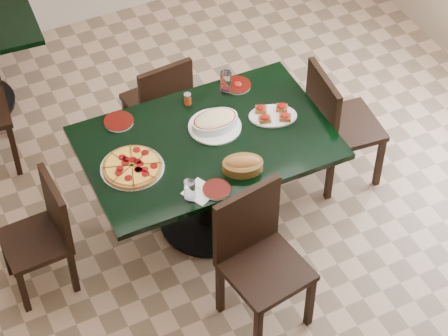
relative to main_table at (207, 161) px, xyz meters
name	(u,v)px	position (x,y,z in m)	size (l,w,h in m)	color
floor	(229,244)	(0.03, -0.24, -0.57)	(5.50, 5.50, 0.00)	#927154
main_table	(207,161)	(0.00, 0.00, 0.00)	(1.55, 1.01, 0.75)	black
chair_far	(161,102)	(0.00, 0.76, -0.10)	(0.42, 0.42, 0.84)	black
chair_near	(257,252)	(-0.04, -0.76, -0.04)	(0.50, 0.50, 0.95)	black
chair_right	(335,121)	(0.95, 0.00, -0.05)	(0.48, 0.48, 0.93)	black
chair_left	(45,231)	(-1.08, 0.01, -0.12)	(0.39, 0.39, 0.81)	black
pepperoni_pizza	(132,167)	(-0.50, -0.03, 0.20)	(0.38, 0.38, 0.04)	silver
lasagna_casserole	(215,122)	(0.10, 0.08, 0.23)	(0.33, 0.33, 0.09)	white
bread_basket	(243,165)	(0.08, -0.32, 0.22)	(0.28, 0.24, 0.10)	brown
bruschetta_platter	(273,114)	(0.46, 0.01, 0.21)	(0.36, 0.31, 0.05)	white
side_plate_near	(217,189)	(-0.13, -0.40, 0.19)	(0.16, 0.16, 0.02)	white
side_plate_far_r	(237,85)	(0.40, 0.37, 0.19)	(0.18, 0.18, 0.03)	white
side_plate_far_l	(119,122)	(-0.42, 0.39, 0.19)	(0.19, 0.19, 0.02)	white
napkin_setting	(200,192)	(-0.22, -0.37, 0.18)	(0.22, 0.22, 0.01)	silver
water_glass_a	(226,82)	(0.31, 0.36, 0.26)	(0.07, 0.07, 0.16)	silver
water_glass_b	(190,191)	(-0.29, -0.39, 0.25)	(0.07, 0.07, 0.14)	silver
pepper_shaker	(188,99)	(0.04, 0.36, 0.22)	(0.05, 0.05, 0.08)	#BD3614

